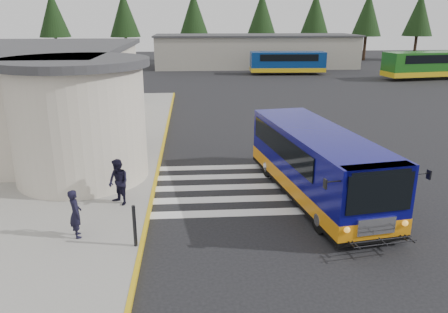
{
  "coord_description": "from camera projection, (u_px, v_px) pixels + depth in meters",
  "views": [
    {
      "loc": [
        -2.48,
        -16.86,
        6.48
      ],
      "look_at": [
        -1.28,
        -0.5,
        1.19
      ],
      "focal_mm": 35.0,
      "sensor_mm": 36.0,
      "label": 1
    }
  ],
  "objects": [
    {
      "name": "bollard",
      "position": [
        135.0,
        226.0,
        12.43
      ],
      "size": [
        0.1,
        0.1,
        1.26
      ],
      "primitive_type": "cylinder",
      "color": "black",
      "rests_on": "sidewalk"
    },
    {
      "name": "depot_building",
      "position": [
        255.0,
        51.0,
        57.81
      ],
      "size": [
        26.4,
        8.4,
        4.2
      ],
      "color": "gray",
      "rests_on": "ground"
    },
    {
      "name": "transit_bus",
      "position": [
        316.0,
        166.0,
        16.1
      ],
      "size": [
        4.03,
        9.19,
        2.53
      ],
      "rotation": [
        0.0,
        0.0,
        0.15
      ],
      "color": "#090860",
      "rests_on": "ground"
    },
    {
      "name": "pedestrian_a",
      "position": [
        76.0,
        213.0,
        12.94
      ],
      "size": [
        0.54,
        0.64,
        1.5
      ],
      "primitive_type": "imported",
      "rotation": [
        0.0,
        0.0,
        1.96
      ],
      "color": "black",
      "rests_on": "sidewalk"
    },
    {
      "name": "station_building",
      "position": [
        35.0,
        93.0,
        23.18
      ],
      "size": [
        12.7,
        18.7,
        4.8
      ],
      "color": "beige",
      "rests_on": "ground"
    },
    {
      "name": "sidewalk",
      "position": [
        60.0,
        154.0,
        21.32
      ],
      "size": [
        10.0,
        34.0,
        0.15
      ],
      "primitive_type": "cube",
      "color": "gray",
      "rests_on": "ground"
    },
    {
      "name": "far_bus_b",
      "position": [
        428.0,
        64.0,
        46.65
      ],
      "size": [
        9.94,
        4.15,
        2.49
      ],
      "rotation": [
        0.0,
        0.0,
        1.73
      ],
      "color": "#1A5516",
      "rests_on": "ground"
    },
    {
      "name": "pedestrian_b",
      "position": [
        119.0,
        182.0,
        15.19
      ],
      "size": [
        1.0,
        1.0,
        1.64
      ],
      "primitive_type": "imported",
      "rotation": [
        0.0,
        0.0,
        -0.8
      ],
      "color": "black",
      "rests_on": "sidewalk"
    },
    {
      "name": "curb_strip",
      "position": [
        162.0,
        151.0,
        21.66
      ],
      "size": [
        0.12,
        34.0,
        0.16
      ],
      "primitive_type": "cube",
      "color": "gold",
      "rests_on": "ground"
    },
    {
      "name": "far_bus_a",
      "position": [
        287.0,
        62.0,
        50.6
      ],
      "size": [
        8.69,
        2.76,
        2.22
      ],
      "rotation": [
        0.0,
        0.0,
        1.53
      ],
      "color": "navy",
      "rests_on": "ground"
    },
    {
      "name": "crosswalk",
      "position": [
        244.0,
        187.0,
        17.37
      ],
      "size": [
        8.0,
        5.35,
        0.01
      ],
      "color": "silver",
      "rests_on": "ground"
    },
    {
      "name": "ground",
      "position": [
        254.0,
        179.0,
        18.17
      ],
      "size": [
        140.0,
        140.0,
        0.0
      ],
      "primitive_type": "plane",
      "color": "black",
      "rests_on": "ground"
    },
    {
      "name": "tree_line",
      "position": [
        250.0,
        14.0,
        63.99
      ],
      "size": [
        58.4,
        4.4,
        10.0
      ],
      "color": "black",
      "rests_on": "ground"
    }
  ]
}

